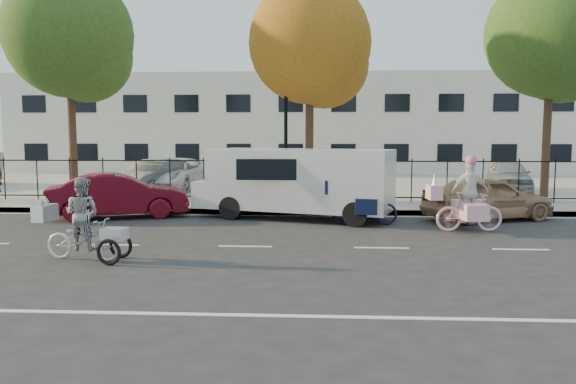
# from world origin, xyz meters

# --- Properties ---
(ground) EXTENTS (120.00, 120.00, 0.00)m
(ground) POSITION_xyz_m (0.00, 0.00, 0.00)
(ground) COLOR #333334
(road_markings) EXTENTS (60.00, 9.52, 0.01)m
(road_markings) POSITION_xyz_m (0.00, 0.00, 0.01)
(road_markings) COLOR silver
(road_markings) RESTS_ON ground
(curb) EXTENTS (60.00, 0.10, 0.15)m
(curb) POSITION_xyz_m (0.00, 5.05, 0.07)
(curb) COLOR #A8A399
(curb) RESTS_ON ground
(sidewalk) EXTENTS (60.00, 2.20, 0.15)m
(sidewalk) POSITION_xyz_m (0.00, 6.10, 0.07)
(sidewalk) COLOR #A8A399
(sidewalk) RESTS_ON ground
(parking_lot) EXTENTS (60.00, 15.60, 0.15)m
(parking_lot) POSITION_xyz_m (0.00, 15.00, 0.07)
(parking_lot) COLOR #A8A399
(parking_lot) RESTS_ON ground
(iron_fence) EXTENTS (58.00, 0.06, 1.50)m
(iron_fence) POSITION_xyz_m (0.00, 7.20, 0.90)
(iron_fence) COLOR black
(iron_fence) RESTS_ON sidewalk
(building) EXTENTS (34.00, 10.00, 6.00)m
(building) POSITION_xyz_m (0.00, 25.00, 3.00)
(building) COLOR silver
(building) RESTS_ON ground
(lamppost) EXTENTS (0.36, 0.36, 4.33)m
(lamppost) POSITION_xyz_m (0.50, 6.80, 3.11)
(lamppost) COLOR black
(lamppost) RESTS_ON sidewalk
(street_sign) EXTENTS (0.85, 0.06, 1.80)m
(street_sign) POSITION_xyz_m (-1.85, 6.80, 1.42)
(street_sign) COLOR black
(street_sign) RESTS_ON sidewalk
(zebra_trike) EXTENTS (1.93, 0.92, 1.65)m
(zebra_trike) POSITION_xyz_m (-3.03, -1.48, 0.64)
(zebra_trike) COLOR silver
(zebra_trike) RESTS_ON ground
(unicorn_bike) EXTENTS (1.95, 1.36, 1.96)m
(unicorn_bike) POSITION_xyz_m (5.42, 2.20, 0.72)
(unicorn_bike) COLOR #FABED2
(unicorn_bike) RESTS_ON ground
(bull_bike) EXTENTS (1.99, 1.36, 1.87)m
(bull_bike) POSITION_xyz_m (2.85, 3.20, 0.75)
(bull_bike) COLOR black
(bull_bike) RESTS_ON ground
(white_van) EXTENTS (6.17, 3.37, 2.04)m
(white_van) POSITION_xyz_m (0.98, 4.18, 1.13)
(white_van) COLOR silver
(white_van) RESTS_ON ground
(red_sedan) EXTENTS (4.26, 2.68, 1.32)m
(red_sedan) POSITION_xyz_m (-4.31, 4.06, 0.66)
(red_sedan) COLOR #510916
(red_sedan) RESTS_ON ground
(gold_sedan) EXTENTS (4.09, 2.77, 1.29)m
(gold_sedan) POSITION_xyz_m (6.49, 4.16, 0.65)
(gold_sedan) COLOR tan
(gold_sedan) RESTS_ON ground
(lot_car_b) EXTENTS (2.79, 5.03, 1.33)m
(lot_car_b) POSITION_xyz_m (-4.40, 10.72, 0.82)
(lot_car_b) COLOR white
(lot_car_b) RESTS_ON parking_lot
(lot_car_c) EXTENTS (2.63, 4.25, 1.32)m
(lot_car_c) POSITION_xyz_m (-4.81, 9.54, 0.81)
(lot_car_c) COLOR #484C4F
(lot_car_c) RESTS_ON parking_lot
(lot_car_d) EXTENTS (2.18, 3.96, 1.28)m
(lot_car_d) POSITION_xyz_m (9.32, 10.99, 0.79)
(lot_car_d) COLOR #9A9CA1
(lot_car_d) RESTS_ON parking_lot
(tree_west) EXTENTS (4.50, 4.50, 8.25)m
(tree_west) POSITION_xyz_m (-7.10, 7.69, 5.78)
(tree_west) COLOR #442D1D
(tree_west) RESTS_ON ground
(tree_mid) EXTENTS (4.18, 4.18, 7.67)m
(tree_mid) POSITION_xyz_m (1.43, 7.36, 5.37)
(tree_mid) COLOR #442D1D
(tree_mid) RESTS_ON ground
(tree_east) EXTENTS (4.43, 4.43, 8.12)m
(tree_east) POSITION_xyz_m (9.66, 7.92, 5.68)
(tree_east) COLOR #442D1D
(tree_east) RESTS_ON ground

